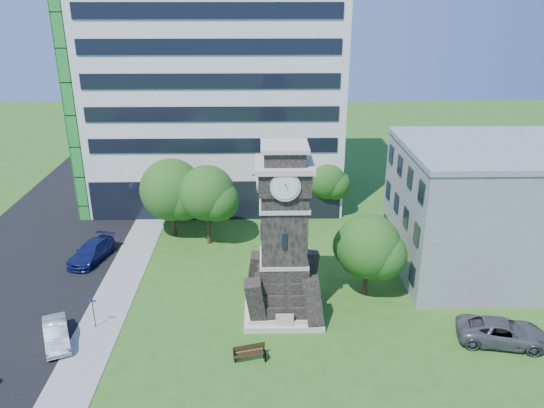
{
  "coord_description": "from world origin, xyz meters",
  "views": [
    {
      "loc": [
        1.58,
        -30.14,
        21.09
      ],
      "look_at": [
        2.28,
        5.65,
        6.73
      ],
      "focal_mm": 35.0,
      "sensor_mm": 36.0,
      "label": 1
    }
  ],
  "objects_px": {
    "car_street_north": "(92,252)",
    "clock_tower": "(284,244)",
    "car_street_mid": "(56,334)",
    "car_east_lot": "(503,332)",
    "park_bench": "(249,352)",
    "street_sign": "(93,310)"
  },
  "relations": [
    {
      "from": "clock_tower",
      "to": "car_east_lot",
      "type": "height_order",
      "value": "clock_tower"
    },
    {
      "from": "car_street_north",
      "to": "car_street_mid",
      "type": "bearing_deg",
      "value": -69.17
    },
    {
      "from": "car_street_north",
      "to": "park_bench",
      "type": "relative_size",
      "value": 2.66
    },
    {
      "from": "car_east_lot",
      "to": "street_sign",
      "type": "relative_size",
      "value": 2.54
    },
    {
      "from": "car_street_mid",
      "to": "street_sign",
      "type": "xyz_separation_m",
      "value": [
        1.99,
        1.6,
        0.72
      ]
    },
    {
      "from": "clock_tower",
      "to": "car_east_lot",
      "type": "bearing_deg",
      "value": -15.72
    },
    {
      "from": "car_street_north",
      "to": "car_east_lot",
      "type": "height_order",
      "value": "car_east_lot"
    },
    {
      "from": "car_street_mid",
      "to": "car_east_lot",
      "type": "distance_m",
      "value": 28.71
    },
    {
      "from": "car_east_lot",
      "to": "park_bench",
      "type": "xyz_separation_m",
      "value": [
        -16.25,
        -1.42,
        -0.25
      ]
    },
    {
      "from": "car_street_north",
      "to": "park_bench",
      "type": "distance_m",
      "value": 19.08
    },
    {
      "from": "car_street_north",
      "to": "car_east_lot",
      "type": "distance_m",
      "value": 32.14
    },
    {
      "from": "car_street_mid",
      "to": "street_sign",
      "type": "distance_m",
      "value": 2.65
    },
    {
      "from": "clock_tower",
      "to": "car_street_mid",
      "type": "bearing_deg",
      "value": -166.96
    },
    {
      "from": "street_sign",
      "to": "park_bench",
      "type": "bearing_deg",
      "value": -9.4
    },
    {
      "from": "car_street_mid",
      "to": "car_east_lot",
      "type": "relative_size",
      "value": 0.73
    },
    {
      "from": "car_street_mid",
      "to": "street_sign",
      "type": "relative_size",
      "value": 1.85
    },
    {
      "from": "street_sign",
      "to": "car_east_lot",
      "type": "bearing_deg",
      "value": 4.75
    },
    {
      "from": "clock_tower",
      "to": "car_street_north",
      "type": "bearing_deg",
      "value": 153.07
    },
    {
      "from": "car_street_north",
      "to": "clock_tower",
      "type": "bearing_deg",
      "value": -11.68
    },
    {
      "from": "car_east_lot",
      "to": "park_bench",
      "type": "relative_size",
      "value": 2.9
    },
    {
      "from": "clock_tower",
      "to": "street_sign",
      "type": "distance_m",
      "value": 13.44
    },
    {
      "from": "car_street_mid",
      "to": "street_sign",
      "type": "height_order",
      "value": "street_sign"
    }
  ]
}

